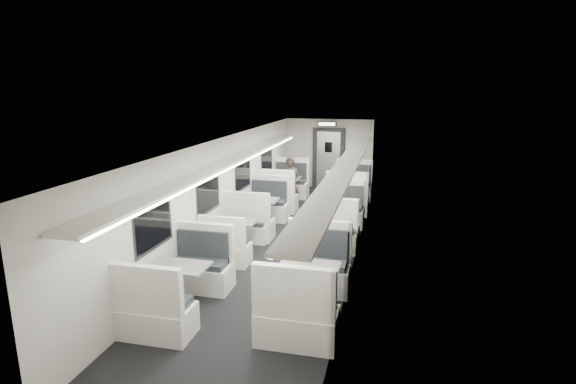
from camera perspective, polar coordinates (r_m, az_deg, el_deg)
The scene contains 19 objects.
room at distance 9.90m, azimuth 0.22°, elevation -0.14°, with size 3.24×12.24×2.64m.
booth_left_a at distance 13.62m, azimuth -0.54°, elevation 0.23°, with size 1.15×2.33×1.25m.
booth_left_b at distance 11.28m, azimuth -3.60°, elevation -2.72°, with size 1.08×2.18×1.17m.
booth_left_c at distance 9.80m, azimuth -6.41°, elevation -5.55°, with size 0.96×1.96×1.05m.
booth_left_d at distance 7.50m, azimuth -13.43°, elevation -11.66°, with size 1.06×2.15×1.15m.
booth_right_a at distance 13.46m, azimuth 7.93°, elevation -0.07°, with size 1.14×2.32×1.24m.
booth_right_b at distance 10.80m, azimuth 6.48°, elevation -3.53°, with size 1.07×2.17×1.16m.
booth_right_c at distance 9.12m, azimuth 5.10°, elevation -6.80°, with size 1.04×2.10×1.13m.
booth_right_d at distance 7.18m, azimuth 2.60°, elevation -12.23°, with size 1.13×2.29×1.22m.
passenger at distance 12.94m, azimuth 0.29°, elevation 1.12°, with size 0.56×0.37×1.54m, color black.
window_a at distance 13.47m, azimuth -2.68°, elevation 4.11°, with size 0.02×1.18×0.84m, color black.
window_b at distance 11.40m, azimuth -5.71°, elevation 2.37°, with size 0.02×1.18×0.84m, color black.
window_c at distance 9.40m, azimuth -10.06°, elevation -0.15°, with size 0.02×1.18×0.84m, color black.
window_d at distance 7.50m, azimuth -16.68°, elevation -3.96°, with size 0.02×1.18×0.84m, color black.
luggage_rack_left at distance 9.83m, azimuth -7.28°, elevation 3.91°, with size 0.46×10.40×0.09m.
luggage_rack_right at distance 9.26m, azimuth 7.33°, elevation 3.33°, with size 0.46×10.40×0.09m.
vestibule_door at distance 15.66m, azimuth 5.16°, elevation 4.22°, with size 1.10×0.13×2.10m.
exit_sign at distance 15.03m, azimuth 4.99°, elevation 8.61°, with size 0.62×0.12×0.16m.
wall_notice at distance 15.49m, azimuth 7.95°, elevation 5.77°, with size 0.32×0.02×0.40m, color silver.
Camera 1 is at (2.18, -9.38, 3.51)m, focal length 28.00 mm.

